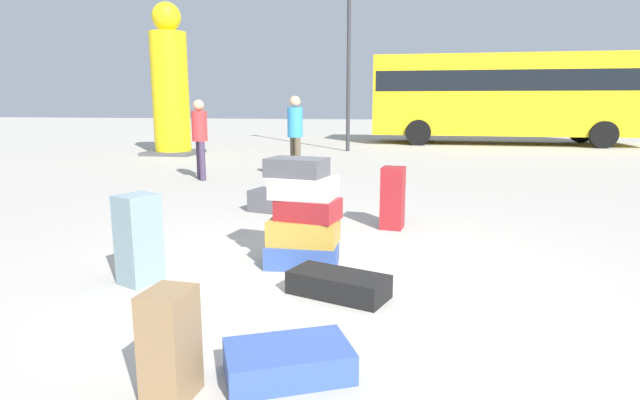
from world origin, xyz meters
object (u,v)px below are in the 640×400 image
object	(u,v)px
suitcase_charcoal_foreground_near	(273,201)
yellow_dummy_statue	(170,88)
person_bearded_onlooker	(295,130)
suitcase_black_upright_blue	(338,284)
suitcase_brown_behind_tower	(170,345)
suitcase_navy_left_side	(288,361)
suitcase_slate_white_trunk	(139,239)
person_tourist_with_camera	(200,133)
suitcase_maroon_right_side	(393,198)
suitcase_tower	(303,217)
parked_bus	(505,93)

from	to	relation	value
suitcase_charcoal_foreground_near	yellow_dummy_statue	bearing A→B (deg)	139.58
person_bearded_onlooker	suitcase_black_upright_blue	bearing A→B (deg)	-19.76
suitcase_brown_behind_tower	suitcase_navy_left_side	distance (m)	0.68
suitcase_slate_white_trunk	person_tourist_with_camera	bearing A→B (deg)	132.26
person_tourist_with_camera	suitcase_charcoal_foreground_near	bearing A→B (deg)	2.53
suitcase_brown_behind_tower	suitcase_maroon_right_side	bearing A→B (deg)	80.19
suitcase_tower	suitcase_brown_behind_tower	distance (m)	2.38
suitcase_slate_white_trunk	suitcase_brown_behind_tower	bearing A→B (deg)	-32.04
suitcase_charcoal_foreground_near	suitcase_navy_left_side	bearing A→B (deg)	-58.80
suitcase_brown_behind_tower	suitcase_charcoal_foreground_near	size ratio (longest dim) A/B	0.97
suitcase_slate_white_trunk	suitcase_maroon_right_side	distance (m)	3.13
suitcase_maroon_right_side	person_tourist_with_camera	bearing A→B (deg)	147.25
suitcase_brown_behind_tower	person_tourist_with_camera	size ratio (longest dim) A/B	0.38
suitcase_tower	suitcase_navy_left_side	xyz separation A→B (m)	(0.34, -2.03, -0.38)
suitcase_brown_behind_tower	suitcase_navy_left_side	xyz separation A→B (m)	(0.55, 0.33, -0.21)
suitcase_brown_behind_tower	suitcase_black_upright_blue	world-z (taller)	suitcase_brown_behind_tower
suitcase_slate_white_trunk	suitcase_maroon_right_side	world-z (taller)	suitcase_slate_white_trunk
suitcase_brown_behind_tower	parked_bus	size ratio (longest dim) A/B	0.06
suitcase_navy_left_side	person_bearded_onlooker	bearing A→B (deg)	77.54
suitcase_black_upright_blue	suitcase_charcoal_foreground_near	distance (m)	3.36
suitcase_tower	suitcase_slate_white_trunk	world-z (taller)	suitcase_tower
suitcase_navy_left_side	suitcase_black_upright_blue	xyz separation A→B (m)	(0.11, 1.28, 0.00)
suitcase_navy_left_side	suitcase_charcoal_foreground_near	xyz separation A→B (m)	(-1.26, 4.35, 0.06)
parked_bus	yellow_dummy_statue	bearing A→B (deg)	-150.13
suitcase_black_upright_blue	person_tourist_with_camera	xyz separation A→B (m)	(-3.57, 5.73, 0.85)
suitcase_tower	suitcase_brown_behind_tower	size ratio (longest dim) A/B	1.71
suitcase_black_upright_blue	suitcase_charcoal_foreground_near	bearing A→B (deg)	134.20
suitcase_charcoal_foreground_near	person_bearded_onlooker	xyz separation A→B (m)	(-0.33, 2.93, 0.84)
suitcase_navy_left_side	yellow_dummy_statue	world-z (taller)	yellow_dummy_statue
suitcase_maroon_right_side	yellow_dummy_statue	size ratio (longest dim) A/B	0.18
parked_bus	suitcase_black_upright_blue	bearing A→B (deg)	-102.47
suitcase_black_upright_blue	person_bearded_onlooker	xyz separation A→B (m)	(-1.70, 6.00, 0.90)
person_tourist_with_camera	suitcase_maroon_right_side	bearing A→B (deg)	12.16
suitcase_charcoal_foreground_near	person_tourist_with_camera	distance (m)	3.54
suitcase_tower	person_bearded_onlooker	xyz separation A→B (m)	(-1.26, 5.24, 0.52)
suitcase_navy_left_side	suitcase_black_upright_blue	bearing A→B (deg)	60.24
suitcase_tower	parked_bus	xyz separation A→B (m)	(4.28, 15.24, 1.36)
yellow_dummy_statue	parked_bus	distance (m)	11.67
suitcase_tower	person_tourist_with_camera	bearing A→B (deg)	122.14
suitcase_maroon_right_side	yellow_dummy_statue	bearing A→B (deg)	138.04
suitcase_brown_behind_tower	suitcase_navy_left_side	world-z (taller)	suitcase_brown_behind_tower
suitcase_navy_left_side	person_bearded_onlooker	distance (m)	7.50
suitcase_navy_left_side	person_tourist_with_camera	bearing A→B (deg)	91.48
suitcase_brown_behind_tower	suitcase_black_upright_blue	xyz separation A→B (m)	(0.67, 1.61, -0.21)
suitcase_charcoal_foreground_near	yellow_dummy_statue	size ratio (longest dim) A/B	0.14
suitcase_brown_behind_tower	suitcase_tower	bearing A→B (deg)	89.16
suitcase_navy_left_side	parked_bus	size ratio (longest dim) A/B	0.08
suitcase_slate_white_trunk	suitcase_charcoal_foreground_near	size ratio (longest dim) A/B	1.25
suitcase_black_upright_blue	person_bearded_onlooker	distance (m)	6.30
suitcase_slate_white_trunk	parked_bus	xyz separation A→B (m)	(5.57, 15.99, 1.44)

